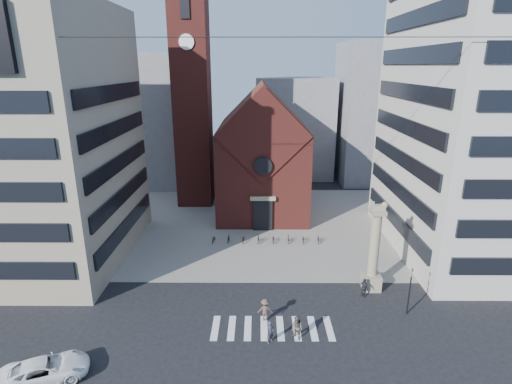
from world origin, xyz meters
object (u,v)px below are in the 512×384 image
at_px(traffic_light, 410,290).
at_px(pedestrian_1, 297,328).
at_px(pedestrian_0, 270,332).
at_px(white_car, 44,370).
at_px(pedestrian_2, 364,288).
at_px(lion_column, 374,255).
at_px(scooter_0, 214,239).

distance_m(traffic_light, pedestrian_1, 10.25).
bearing_deg(pedestrian_0, pedestrian_1, -30.29).
bearing_deg(pedestrian_0, white_car, 153.86).
bearing_deg(pedestrian_2, pedestrian_1, 107.83).
bearing_deg(pedestrian_1, pedestrian_2, 85.56).
xyz_separation_m(lion_column, white_car, (-24.76, -11.60, -2.68)).
height_order(white_car, scooter_0, white_car).
height_order(pedestrian_1, pedestrian_2, pedestrian_1).
bearing_deg(scooter_0, lion_column, -28.65).
distance_m(lion_column, pedestrian_0, 12.61).
bearing_deg(pedestrian_2, lion_column, -61.01).
height_order(pedestrian_0, pedestrian_1, pedestrian_1).
bearing_deg(lion_column, pedestrian_0, -141.51).
xyz_separation_m(lion_column, pedestrian_2, (-1.01, -1.35, -2.56)).
bearing_deg(traffic_light, pedestrian_1, -160.98).
bearing_deg(white_car, scooter_0, -45.24).
distance_m(pedestrian_1, pedestrian_2, 8.90).
relative_size(lion_column, white_car, 1.56).
height_order(pedestrian_0, scooter_0, pedestrian_0).
distance_m(traffic_light, scooter_0, 22.88).
bearing_deg(scooter_0, pedestrian_0, -66.83).
distance_m(lion_column, pedestrian_1, 10.85).
height_order(traffic_light, white_car, traffic_light).
distance_m(white_car, pedestrian_1, 17.67).
relative_size(white_car, pedestrian_0, 3.10).
xyz_separation_m(lion_column, pedestrian_0, (-9.67, -7.69, -2.56)).
xyz_separation_m(pedestrian_1, scooter_0, (-8.25, 17.48, -0.53)).
relative_size(pedestrian_0, pedestrian_2, 1.00).
relative_size(pedestrian_1, pedestrian_2, 1.08).
distance_m(pedestrian_0, pedestrian_1, 2.08).
relative_size(white_car, scooter_0, 3.67).
xyz_separation_m(pedestrian_1, pedestrian_2, (6.61, 5.96, -0.07)).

